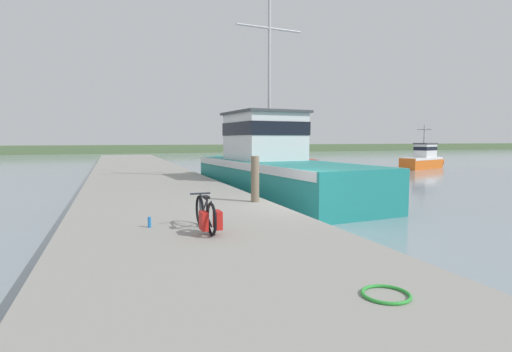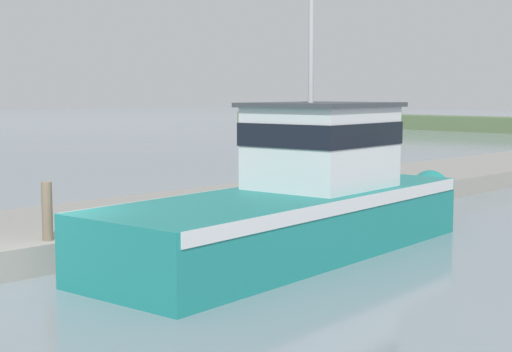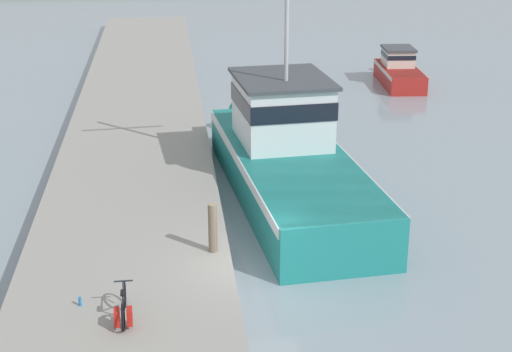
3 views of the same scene
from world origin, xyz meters
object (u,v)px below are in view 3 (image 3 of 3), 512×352
bicycle_touring (124,308)px  water_bottle_by_bike (80,301)px  boat_white_moored (399,70)px  fishing_boat_main (287,154)px  mooring_post (213,228)px

bicycle_touring → water_bottle_by_bike: bicycle_touring is taller
boat_white_moored → fishing_boat_main: bearing=-115.5°
mooring_post → water_bottle_by_bike: (-3.29, -2.52, -0.57)m
bicycle_touring → water_bottle_by_bike: 1.36m
bicycle_touring → water_bottle_by_bike: size_ratio=7.45×
fishing_boat_main → water_bottle_by_bike: 10.35m
bicycle_touring → water_bottle_by_bike: bearing=141.2°
mooring_post → bicycle_touring: bearing=-123.7°
fishing_boat_main → bicycle_touring: bearing=-124.6°
boat_white_moored → water_bottle_by_bike: (-14.38, -22.88, 0.09)m
mooring_post → water_bottle_by_bike: 4.19m
fishing_boat_main → boat_white_moored: fishing_boat_main is taller
bicycle_touring → mooring_post: bearing=55.5°
bicycle_touring → mooring_post: 4.04m
mooring_post → water_bottle_by_bike: size_ratio=6.13×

